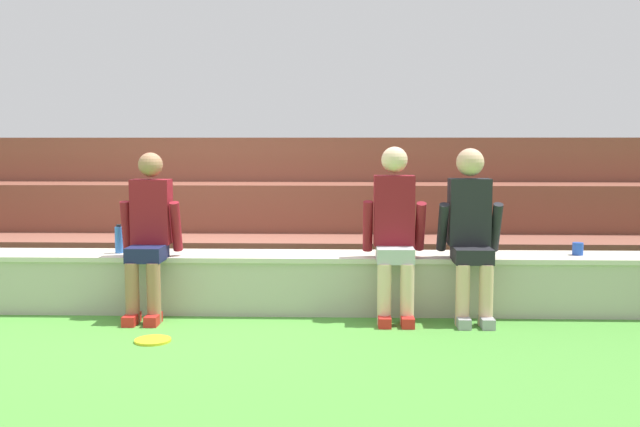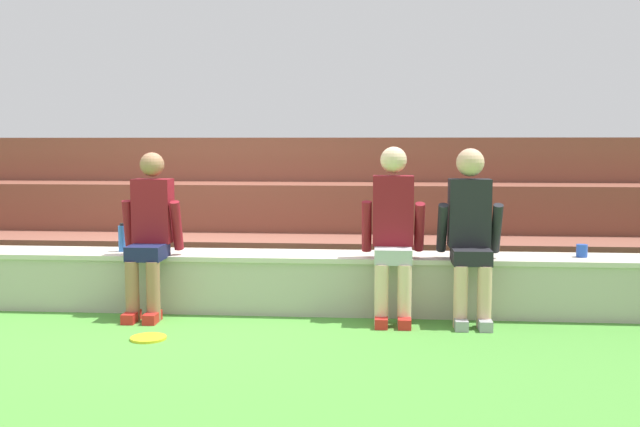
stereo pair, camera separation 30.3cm
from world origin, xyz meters
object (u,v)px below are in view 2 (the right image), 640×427
at_px(person_right_of_center, 470,230).
at_px(water_bottle_near_right, 122,238).
at_px(frisbee, 148,338).
at_px(plastic_cup_middle, 582,251).
at_px(person_center, 393,229).
at_px(person_left_of_center, 150,231).

bearing_deg(person_right_of_center, water_bottle_near_right, 175.17).
bearing_deg(frisbee, person_right_of_center, 17.24).
relative_size(person_right_of_center, frisbee, 5.29).
distance_m(person_right_of_center, plastic_cup_middle, 1.00).
relative_size(plastic_cup_middle, frisbee, 0.40).
xyz_separation_m(person_center, frisbee, (-1.79, -0.74, -0.73)).
bearing_deg(frisbee, person_left_of_center, 106.01).
xyz_separation_m(plastic_cup_middle, frisbee, (-3.35, -1.01, -0.53)).
bearing_deg(water_bottle_near_right, plastic_cup_middle, 0.20).
bearing_deg(person_right_of_center, person_left_of_center, -179.81).
height_order(person_right_of_center, frisbee, person_right_of_center).
height_order(plastic_cup_middle, frisbee, plastic_cup_middle).
bearing_deg(person_right_of_center, plastic_cup_middle, 15.48).
height_order(person_left_of_center, person_right_of_center, person_right_of_center).
relative_size(person_center, plastic_cup_middle, 13.37).
bearing_deg(plastic_cup_middle, water_bottle_near_right, -179.80).
relative_size(person_center, water_bottle_near_right, 5.68).
relative_size(person_right_of_center, water_bottle_near_right, 5.63).
xyz_separation_m(person_center, plastic_cup_middle, (1.56, 0.27, -0.20)).
bearing_deg(plastic_cup_middle, person_left_of_center, -175.65).
xyz_separation_m(person_left_of_center, person_center, (2.00, 0.00, 0.03)).
height_order(person_left_of_center, water_bottle_near_right, person_left_of_center).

